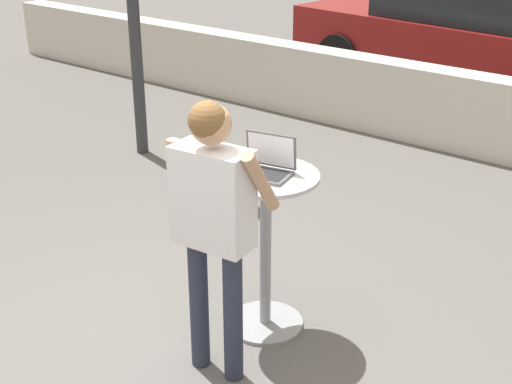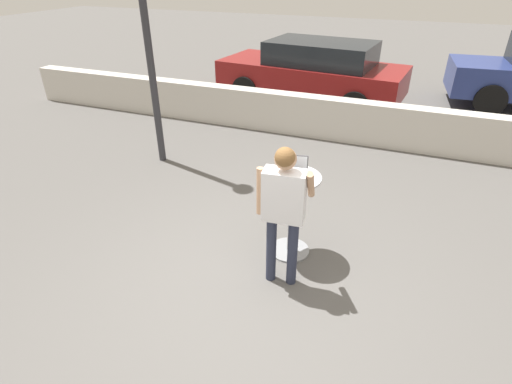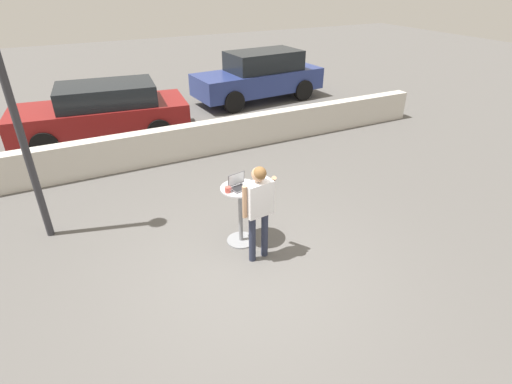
{
  "view_description": "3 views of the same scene",
  "coord_description": "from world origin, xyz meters",
  "px_view_note": "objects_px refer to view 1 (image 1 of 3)",
  "views": [
    {
      "loc": [
        2.6,
        -2.23,
        2.66
      ],
      "look_at": [
        0.45,
        0.46,
        1.13
      ],
      "focal_mm": 50.0,
      "sensor_mm": 36.0,
      "label": 1
    },
    {
      "loc": [
        1.3,
        -3.0,
        3.14
      ],
      "look_at": [
        -0.01,
        0.3,
        1.09
      ],
      "focal_mm": 28.0,
      "sensor_mm": 36.0,
      "label": 2
    },
    {
      "loc": [
        -2.06,
        -4.34,
        4.12
      ],
      "look_at": [
        0.4,
        0.6,
        1.05
      ],
      "focal_mm": 28.0,
      "sensor_mm": 36.0,
      "label": 3
    }
  ],
  "objects_px": {
    "laptop": "(266,165)",
    "parked_car_further_down": "(470,32)",
    "coffee_mug": "(229,161)",
    "standing_person": "(213,209)",
    "cafe_table": "(266,238)"
  },
  "relations": [
    {
      "from": "coffee_mug",
      "to": "parked_car_further_down",
      "type": "xyz_separation_m",
      "value": [
        -1.09,
        6.15,
        -0.33
      ]
    },
    {
      "from": "cafe_table",
      "to": "coffee_mug",
      "type": "distance_m",
      "value": 0.53
    },
    {
      "from": "laptop",
      "to": "coffee_mug",
      "type": "height_order",
      "value": "laptop"
    },
    {
      "from": "laptop",
      "to": "parked_car_further_down",
      "type": "relative_size",
      "value": 0.08
    },
    {
      "from": "cafe_table",
      "to": "coffee_mug",
      "type": "relative_size",
      "value": 8.35
    },
    {
      "from": "coffee_mug",
      "to": "standing_person",
      "type": "height_order",
      "value": "standing_person"
    },
    {
      "from": "laptop",
      "to": "parked_car_further_down",
      "type": "bearing_deg",
      "value": 102.19
    },
    {
      "from": "cafe_table",
      "to": "standing_person",
      "type": "bearing_deg",
      "value": -83.28
    },
    {
      "from": "cafe_table",
      "to": "parked_car_further_down",
      "type": "bearing_deg",
      "value": 102.26
    },
    {
      "from": "coffee_mug",
      "to": "parked_car_further_down",
      "type": "relative_size",
      "value": 0.03
    },
    {
      "from": "cafe_table",
      "to": "coffee_mug",
      "type": "xyz_separation_m",
      "value": [
        -0.24,
        -0.06,
        0.47
      ]
    },
    {
      "from": "laptop",
      "to": "standing_person",
      "type": "relative_size",
      "value": 0.22
    },
    {
      "from": "cafe_table",
      "to": "laptop",
      "type": "distance_m",
      "value": 0.48
    },
    {
      "from": "cafe_table",
      "to": "parked_car_further_down",
      "type": "distance_m",
      "value": 6.24
    },
    {
      "from": "coffee_mug",
      "to": "standing_person",
      "type": "bearing_deg",
      "value": -58.21
    }
  ]
}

